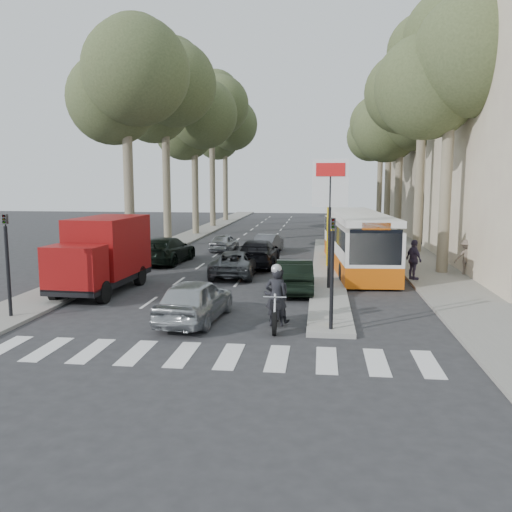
{
  "coord_description": "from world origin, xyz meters",
  "views": [
    {
      "loc": [
        2.89,
        -17.92,
        4.73
      ],
      "look_at": [
        0.24,
        4.13,
        1.6
      ],
      "focal_mm": 38.0,
      "sensor_mm": 36.0,
      "label": 1
    }
  ],
  "objects_px": {
    "silver_hatchback": "(195,300)",
    "motorcycle": "(276,297)",
    "red_truck": "(103,253)",
    "city_bus": "(357,240)",
    "dark_hatchback": "(294,276)"
  },
  "relations": [
    {
      "from": "city_bus",
      "to": "red_truck",
      "type": "bearing_deg",
      "value": -151.63
    },
    {
      "from": "silver_hatchback",
      "to": "city_bus",
      "type": "distance_m",
      "value": 12.95
    },
    {
      "from": "red_truck",
      "to": "motorcycle",
      "type": "bearing_deg",
      "value": -28.01
    },
    {
      "from": "silver_hatchback",
      "to": "red_truck",
      "type": "relative_size",
      "value": 0.72
    },
    {
      "from": "dark_hatchback",
      "to": "red_truck",
      "type": "distance_m",
      "value": 8.16
    },
    {
      "from": "silver_hatchback",
      "to": "motorcycle",
      "type": "height_order",
      "value": "motorcycle"
    },
    {
      "from": "red_truck",
      "to": "motorcycle",
      "type": "relative_size",
      "value": 2.45
    },
    {
      "from": "dark_hatchback",
      "to": "silver_hatchback",
      "type": "bearing_deg",
      "value": 55.64
    },
    {
      "from": "silver_hatchback",
      "to": "motorcycle",
      "type": "bearing_deg",
      "value": -179.03
    },
    {
      "from": "silver_hatchback",
      "to": "red_truck",
      "type": "bearing_deg",
      "value": -35.51
    },
    {
      "from": "silver_hatchback",
      "to": "red_truck",
      "type": "height_order",
      "value": "red_truck"
    },
    {
      "from": "red_truck",
      "to": "dark_hatchback",
      "type": "bearing_deg",
      "value": 8.64
    },
    {
      "from": "silver_hatchback",
      "to": "dark_hatchback",
      "type": "bearing_deg",
      "value": -114.7
    },
    {
      "from": "silver_hatchback",
      "to": "dark_hatchback",
      "type": "xyz_separation_m",
      "value": [
        3.07,
        5.22,
        -0.03
      ]
    },
    {
      "from": "city_bus",
      "to": "motorcycle",
      "type": "relative_size",
      "value": 4.78
    }
  ]
}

